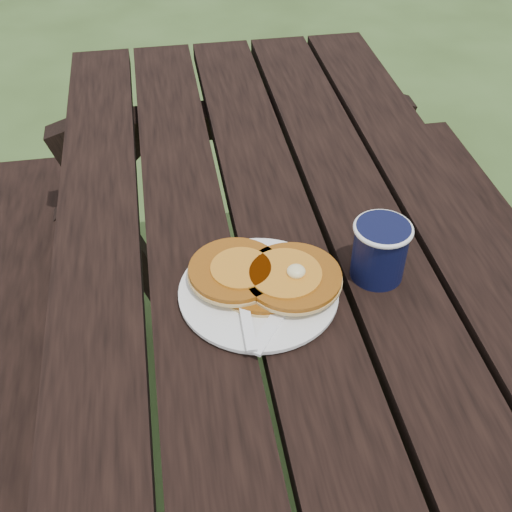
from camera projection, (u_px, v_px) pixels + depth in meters
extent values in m
plane|color=#33491F|center=(281.00, 510.00, 1.50)|extent=(60.00, 60.00, 0.00)
cube|color=black|center=(293.00, 288.00, 1.01)|extent=(0.75, 1.80, 0.04)
cylinder|color=white|center=(259.00, 293.00, 0.97)|extent=(0.24, 0.24, 0.01)
cylinder|color=#985211|center=(263.00, 280.00, 0.97)|extent=(0.14, 0.14, 0.01)
cylinder|color=#985211|center=(235.00, 270.00, 0.97)|extent=(0.14, 0.14, 0.01)
cylinder|color=#985211|center=(293.00, 277.00, 0.96)|extent=(0.15, 0.15, 0.01)
cylinder|color=#B56C19|center=(286.00, 273.00, 0.96)|extent=(0.11, 0.11, 0.00)
ellipsoid|color=#F4E59E|center=(296.00, 271.00, 0.95)|extent=(0.03, 0.03, 0.02)
cube|color=white|center=(281.00, 310.00, 0.93)|extent=(0.12, 0.16, 0.00)
cylinder|color=black|center=(380.00, 251.00, 0.97)|extent=(0.08, 0.08, 0.10)
torus|color=white|center=(383.00, 229.00, 0.94)|extent=(0.09, 0.09, 0.01)
cylinder|color=black|center=(383.00, 230.00, 0.95)|extent=(0.07, 0.07, 0.01)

